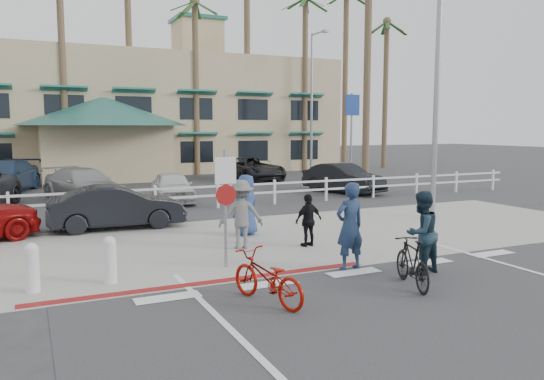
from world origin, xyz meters
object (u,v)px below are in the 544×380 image
bike_red (267,278)px  bike_black (412,263)px  car_white_sedan (117,207)px  sign_post (225,202)px

bike_red → bike_black: bike_black is taller
bike_black → car_white_sedan: bearing=-46.2°
sign_post → car_white_sedan: size_ratio=0.72×
sign_post → bike_black: bearing=-46.6°
sign_post → bike_red: bearing=-94.1°
sign_post → bike_red: sign_post is taller
bike_black → car_white_sedan: car_white_sedan is taller
bike_red → bike_black: bearing=156.8°
bike_red → sign_post: bearing=-111.6°
bike_black → car_white_sedan: size_ratio=0.40×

